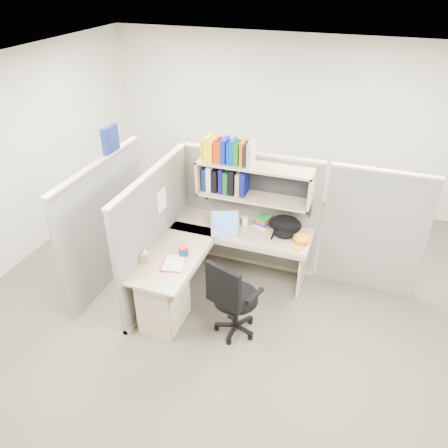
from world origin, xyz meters
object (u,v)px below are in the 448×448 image
at_px(desk, 186,281).
at_px(laptop, 225,225).
at_px(snack_canister, 184,250).
at_px(task_chair, 233,309).
at_px(backpack, 285,227).

height_order(desk, laptop, laptop).
distance_m(laptop, snack_canister, 0.66).
height_order(desk, task_chair, task_chair).
height_order(laptop, backpack, laptop).
height_order(backpack, snack_canister, backpack).
height_order(desk, snack_canister, snack_canister).
height_order(desk, backpack, backpack).
distance_m(backpack, snack_canister, 1.27).
bearing_deg(backpack, laptop, -148.44).
relative_size(desk, laptop, 5.08).
bearing_deg(laptop, desk, -130.90).
relative_size(desk, task_chair, 1.70).
bearing_deg(snack_canister, task_chair, -22.66).
distance_m(desk, task_chair, 0.67).
xyz_separation_m(desk, snack_canister, (-0.06, 0.11, 0.35)).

